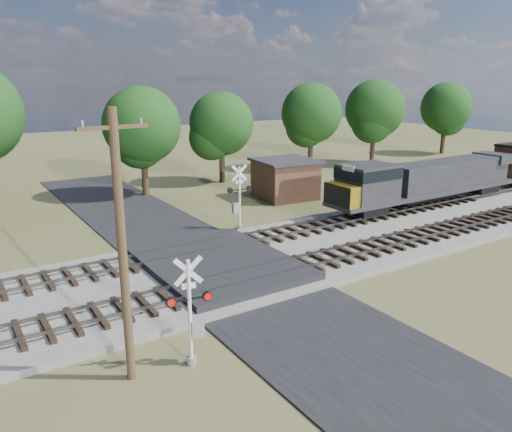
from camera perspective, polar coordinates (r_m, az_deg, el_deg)
ground at (r=26.11m, az=-3.75°, el=-6.59°), size 160.00×160.00×0.00m
ballast_bed at (r=32.16m, az=11.53°, el=-2.30°), size 140.00×10.00×0.30m
road at (r=26.10m, az=-3.75°, el=-6.51°), size 7.00×60.00×0.08m
crossing_panel at (r=26.40m, az=-4.30°, el=-5.61°), size 7.00×9.00×0.62m
track_near at (r=26.00m, az=4.46°, el=-5.72°), size 140.00×2.60×0.33m
track_far at (r=29.88m, az=-1.36°, el=-2.83°), size 140.00×2.60×0.33m
crossing_signal_near at (r=17.77m, az=-7.27°, el=-11.77°), size 1.62×0.44×4.06m
crossing_signal_far at (r=33.07m, az=-2.02°, el=1.52°), size 1.77×0.40×4.39m
utility_pole at (r=16.18m, az=-15.08°, el=-3.15°), size 2.20×0.33×9.00m
equipment_shed at (r=42.16m, az=3.36°, el=4.31°), size 5.29×5.29×3.28m
treeline at (r=46.37m, az=-11.09°, el=11.09°), size 81.09×10.76×11.40m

